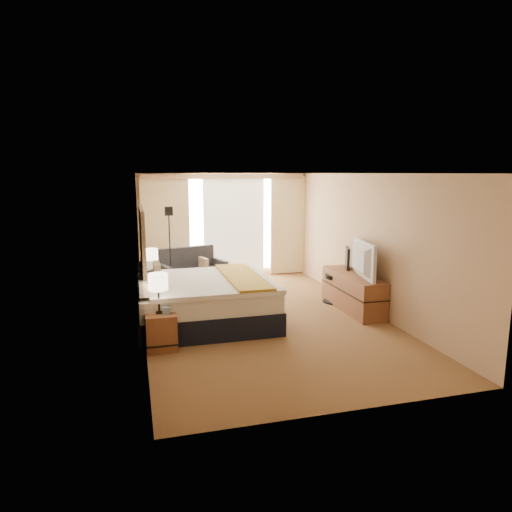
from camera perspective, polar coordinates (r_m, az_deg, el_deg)
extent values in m
cube|color=#592619|center=(8.46, 0.69, -7.60)|extent=(4.20, 7.00, 0.02)
cube|color=silver|center=(8.05, 0.73, 10.30)|extent=(4.20, 7.00, 0.02)
cube|color=tan|center=(11.53, -4.06, 3.81)|extent=(4.20, 0.02, 2.60)
cube|color=tan|center=(4.95, 11.88, -5.19)|extent=(4.20, 0.02, 2.60)
cube|color=tan|center=(7.85, -14.21, 0.44)|extent=(0.02, 7.00, 2.60)
cube|color=tan|center=(8.95, 13.75, 1.65)|extent=(0.02, 7.00, 2.60)
cube|color=black|center=(8.05, -13.95, 0.55)|extent=(0.06, 1.85, 1.50)
cube|color=brown|center=(7.09, -11.78, -9.08)|extent=(0.45, 0.52, 0.55)
cube|color=brown|center=(9.49, -12.72, -4.14)|extent=(0.45, 0.52, 0.55)
cube|color=brown|center=(9.01, 11.99, -4.38)|extent=(0.50, 1.80, 0.70)
cube|color=white|center=(11.55, -2.81, 3.94)|extent=(2.30, 0.02, 2.30)
cube|color=#FBE2B0|center=(11.23, -11.23, 3.31)|extent=(1.15, 0.09, 2.50)
cube|color=#FBE2B0|center=(11.84, 3.93, 3.84)|extent=(0.90, 0.09, 2.50)
cube|color=white|center=(11.51, -2.77, 3.67)|extent=(1.55, 0.04, 2.50)
cube|color=tan|center=(11.30, -3.98, 9.88)|extent=(4.00, 0.16, 0.12)
cube|color=black|center=(8.13, -6.38, -7.00)|extent=(2.31, 2.09, 0.38)
cube|color=white|center=(8.03, -6.43, -4.57)|extent=(2.25, 2.03, 0.33)
cube|color=white|center=(8.00, -5.84, -3.20)|extent=(2.11, 2.11, 0.08)
cube|color=gold|center=(8.10, -1.69, -2.58)|extent=(0.60, 2.11, 0.04)
cube|color=white|center=(7.38, -13.24, -3.48)|extent=(0.31, 0.86, 0.20)
cube|color=white|center=(8.36, -13.50, -1.87)|extent=(0.31, 0.86, 0.20)
cube|color=beige|center=(7.87, -12.27, -2.26)|extent=(0.11, 0.46, 0.40)
cube|color=#571F18|center=(10.56, -7.94, -3.31)|extent=(1.64, 1.19, 0.26)
cube|color=#323338|center=(10.47, -7.85, -2.23)|extent=(1.49, 1.01, 0.17)
cube|color=#323338|center=(10.74, -8.71, -0.39)|extent=(1.35, 0.55, 0.58)
cube|color=#323338|center=(10.25, -11.44, -2.42)|extent=(0.33, 0.78, 0.47)
cube|color=#323338|center=(10.80, -4.69, -1.60)|extent=(0.33, 0.78, 0.47)
cube|color=beige|center=(10.54, -6.58, -1.12)|extent=(0.19, 0.38, 0.34)
cube|color=black|center=(10.65, -10.54, -3.92)|extent=(0.24, 0.24, 0.03)
cylinder|color=black|center=(10.48, -10.69, 0.57)|extent=(0.03, 0.03, 1.66)
cube|color=black|center=(10.37, -10.86, 5.54)|extent=(0.17, 0.17, 0.19)
cylinder|color=black|center=(9.54, 9.98, -5.57)|extent=(0.55, 0.55, 0.03)
cylinder|color=black|center=(9.47, 10.03, -3.99)|extent=(0.07, 0.07, 0.50)
cylinder|color=black|center=(9.41, 10.08, -2.50)|extent=(0.49, 0.49, 0.08)
cube|color=black|center=(9.36, 11.35, -0.61)|extent=(0.21, 0.43, 0.55)
cube|color=black|center=(6.98, -12.00, -6.86)|extent=(0.10, 0.10, 0.04)
cylinder|color=black|center=(6.92, -12.06, -5.28)|extent=(0.03, 0.03, 0.36)
cylinder|color=#FFE9BF|center=(6.86, -12.14, -3.18)|extent=(0.29, 0.29, 0.25)
cube|color=black|center=(9.48, -12.87, -2.33)|extent=(0.09, 0.09, 0.04)
cylinder|color=black|center=(9.44, -12.91, -1.23)|extent=(0.03, 0.03, 0.33)
cylinder|color=#FFE9BF|center=(9.40, -12.97, 0.21)|extent=(0.27, 0.27, 0.23)
cube|color=#7D9BC2|center=(6.94, -11.18, -6.65)|extent=(0.12, 0.12, 0.10)
cube|color=black|center=(9.56, -12.36, -2.13)|extent=(0.19, 0.16, 0.06)
imported|color=black|center=(8.63, 12.60, -0.39)|extent=(0.35, 1.17, 0.67)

